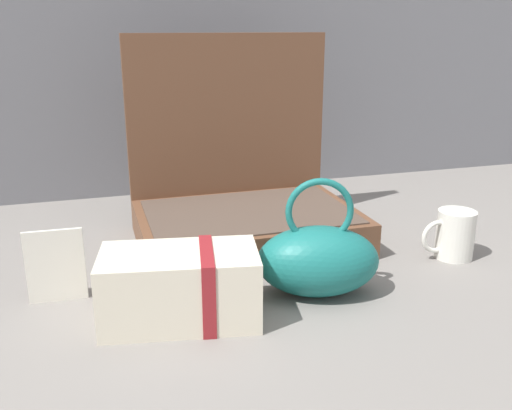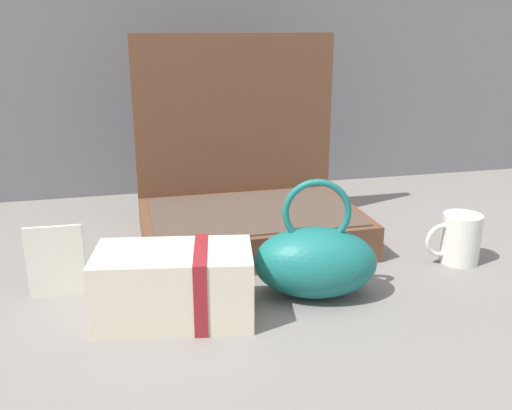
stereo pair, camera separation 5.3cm
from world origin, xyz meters
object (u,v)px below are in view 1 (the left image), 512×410
(coffee_mug, at_px, (454,235))
(info_card_left, at_px, (56,266))
(teal_pouch_handbag, at_px, (318,259))
(open_suitcase, at_px, (242,196))
(cream_toiletry_bag, at_px, (182,287))

(coffee_mug, bearing_deg, info_card_left, 177.52)
(coffee_mug, relative_size, info_card_left, 0.89)
(teal_pouch_handbag, xyz_separation_m, coffee_mug, (0.32, 0.07, -0.02))
(open_suitcase, distance_m, coffee_mug, 0.43)
(teal_pouch_handbag, bearing_deg, cream_toiletry_bag, -174.64)
(open_suitcase, relative_size, info_card_left, 3.57)
(teal_pouch_handbag, distance_m, cream_toiletry_bag, 0.23)
(open_suitcase, height_order, cream_toiletry_bag, open_suitcase)
(teal_pouch_handbag, xyz_separation_m, info_card_left, (-0.42, 0.10, -0.00))
(coffee_mug, bearing_deg, open_suitcase, 147.50)
(cream_toiletry_bag, height_order, info_card_left, info_card_left)
(open_suitcase, xyz_separation_m, coffee_mug, (0.36, -0.23, -0.04))
(coffee_mug, distance_m, info_card_left, 0.73)
(cream_toiletry_bag, bearing_deg, open_suitcase, 60.28)
(open_suitcase, height_order, coffee_mug, open_suitcase)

